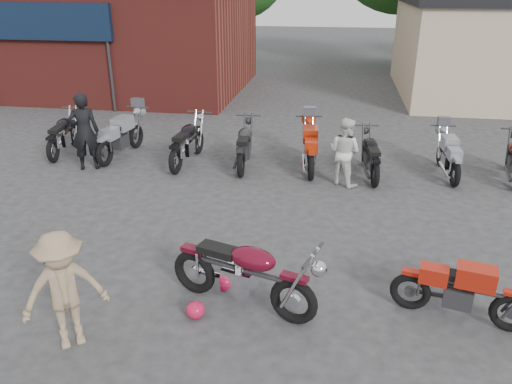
% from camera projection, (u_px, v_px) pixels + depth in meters
% --- Properties ---
extents(ground, '(90.00, 90.00, 0.00)m').
position_uv_depth(ground, '(258.00, 286.00, 7.63)').
color(ground, '#303032').
extents(brick_building, '(12.00, 8.00, 4.00)m').
position_uv_depth(brick_building, '(99.00, 39.00, 20.88)').
color(brick_building, maroon).
rests_on(brick_building, ground).
extents(vintage_motorcycle, '(2.30, 1.35, 1.27)m').
position_uv_depth(vintage_motorcycle, '(244.00, 269.00, 6.88)').
color(vintage_motorcycle, '#580B1C').
rests_on(vintage_motorcycle, ground).
extents(sportbike, '(1.87, 0.98, 1.03)m').
position_uv_depth(sportbike, '(465.00, 288.00, 6.66)').
color(sportbike, '#B61F0F').
rests_on(sportbike, ground).
extents(helmet, '(0.30, 0.30, 0.25)m').
position_uv_depth(helmet, '(195.00, 310.00, 6.87)').
color(helmet, '#C2143E').
rests_on(helmet, ground).
extents(person_dark, '(0.80, 0.67, 1.89)m').
position_uv_depth(person_dark, '(84.00, 132.00, 11.96)').
color(person_dark, black).
rests_on(person_dark, ground).
extents(person_light, '(0.95, 0.90, 1.54)m').
position_uv_depth(person_light, '(345.00, 152.00, 11.11)').
color(person_light, silver).
rests_on(person_light, ground).
extents(person_tan, '(1.18, 1.09, 1.60)m').
position_uv_depth(person_tan, '(64.00, 291.00, 6.11)').
color(person_tan, '#9B7F5F').
rests_on(person_tan, ground).
extents(row_bike_0, '(0.93, 2.07, 1.16)m').
position_uv_depth(row_bike_0, '(63.00, 132.00, 13.21)').
color(row_bike_0, black).
rests_on(row_bike_0, ground).
extents(row_bike_1, '(0.97, 2.20, 1.23)m').
position_uv_depth(row_bike_1, '(121.00, 134.00, 12.96)').
color(row_bike_1, '#969CA3').
rests_on(row_bike_1, ground).
extents(row_bike_2, '(0.86, 2.16, 1.23)m').
position_uv_depth(row_bike_2, '(187.00, 140.00, 12.48)').
color(row_bike_2, black).
rests_on(row_bike_2, ground).
extents(row_bike_3, '(0.82, 2.09, 1.19)m').
position_uv_depth(row_bike_3, '(245.00, 143.00, 12.28)').
color(row_bike_3, '#252628').
rests_on(row_bike_3, ground).
extents(row_bike_4, '(0.91, 2.15, 1.21)m').
position_uv_depth(row_bike_4, '(310.00, 145.00, 12.12)').
color(row_bike_4, '#B82C0F').
rests_on(row_bike_4, ground).
extents(row_bike_5, '(0.85, 1.98, 1.11)m').
position_uv_depth(row_bike_5, '(371.00, 153.00, 11.69)').
color(row_bike_5, black).
rests_on(row_bike_5, ground).
extents(row_bike_6, '(0.72, 1.93, 1.11)m').
position_uv_depth(row_bike_6, '(449.00, 153.00, 11.70)').
color(row_bike_6, gray).
rests_on(row_bike_6, ground).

